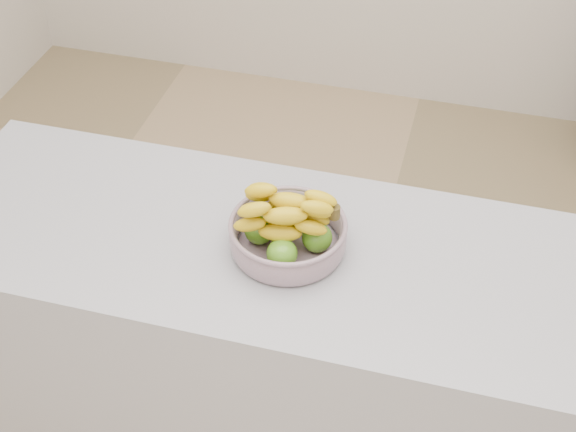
% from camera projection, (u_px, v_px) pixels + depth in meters
% --- Properties ---
extents(counter, '(2.00, 0.60, 0.90)m').
position_uv_depth(counter, '(326.00, 376.00, 2.15)').
color(counter, '#A3A3AB').
rests_on(counter, ground).
extents(fruit_bowl, '(0.27, 0.27, 0.16)m').
position_uv_depth(fruit_bowl, '(288.00, 231.00, 1.83)').
color(fruit_bowl, '#A1B2C2').
rests_on(fruit_bowl, counter).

